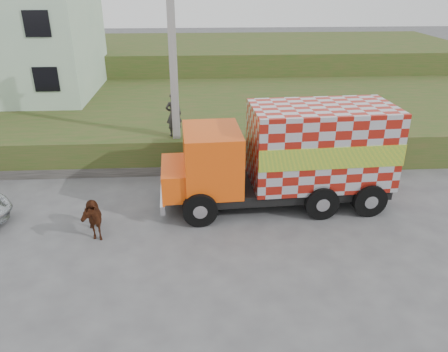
{
  "coord_description": "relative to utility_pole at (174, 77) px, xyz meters",
  "views": [
    {
      "loc": [
        -0.05,
        -12.98,
        7.82
      ],
      "look_at": [
        0.8,
        1.03,
        1.3
      ],
      "focal_mm": 35.0,
      "sensor_mm": 36.0,
      "label": 1
    }
  ],
  "objects": [
    {
      "name": "embankment",
      "position": [
        1.0,
        5.4,
        -3.33
      ],
      "size": [
        40.0,
        12.0,
        1.5
      ],
      "primitive_type": "cube",
      "color": "#2B4C19",
      "rests_on": "ground"
    },
    {
      "name": "embankment_far",
      "position": [
        1.0,
        17.4,
        -2.58
      ],
      "size": [
        40.0,
        12.0,
        3.0
      ],
      "primitive_type": "cube",
      "color": "#2B4C19",
      "rests_on": "ground"
    },
    {
      "name": "ground",
      "position": [
        1.0,
        -4.6,
        -4.08
      ],
      "size": [
        120.0,
        120.0,
        0.0
      ],
      "primitive_type": "plane",
      "color": "#474749",
      "rests_on": "ground"
    },
    {
      "name": "retaining_strip",
      "position": [
        -1.0,
        -0.4,
        -3.88
      ],
      "size": [
        16.0,
        0.5,
        0.4
      ],
      "primitive_type": "cube",
      "color": "#595651",
      "rests_on": "ground"
    },
    {
      "name": "building",
      "position": [
        -10.0,
        8.4,
        0.42
      ],
      "size": [
        10.0,
        8.0,
        6.0
      ],
      "primitive_type": "cube",
      "color": "#ADC9AB",
      "rests_on": "embankment"
    },
    {
      "name": "pedestrian",
      "position": [
        -0.09,
        0.25,
        -1.64
      ],
      "size": [
        0.78,
        0.61,
        1.88
      ],
      "primitive_type": "imported",
      "rotation": [
        0.0,
        0.0,
        3.4
      ],
      "color": "#282624",
      "rests_on": "embankment"
    },
    {
      "name": "cargo_truck",
      "position": [
        4.18,
        -3.26,
        -2.18
      ],
      "size": [
        8.4,
        3.26,
        3.69
      ],
      "rotation": [
        0.0,
        0.0,
        0.05
      ],
      "color": "black",
      "rests_on": "ground"
    },
    {
      "name": "cow",
      "position": [
        -2.67,
        -5.05,
        -3.39
      ],
      "size": [
        1.31,
        1.77,
        1.36
      ],
      "primitive_type": "imported",
      "rotation": [
        0.0,
        0.0,
        0.4
      ],
      "color": "#33180C",
      "rests_on": "ground"
    },
    {
      "name": "utility_pole",
      "position": [
        0.0,
        0.0,
        0.0
      ],
      "size": [
        1.2,
        0.3,
        8.0
      ],
      "color": "gray",
      "rests_on": "ground"
    }
  ]
}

